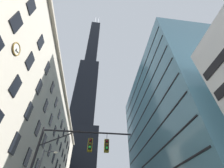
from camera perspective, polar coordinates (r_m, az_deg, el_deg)
The scene contains 4 objects.
station_building at distance 42.14m, azimuth -32.35°, elevation -19.73°, with size 16.72×65.11×27.60m.
dark_skyscraper at distance 111.81m, azimuth -10.70°, elevation -8.98°, with size 23.20×23.20×209.88m.
glass_office_midrise at distance 45.41m, azimuth 22.36°, elevation -15.50°, with size 16.14×40.96×40.02m.
traffic_signal_mast at distance 13.69m, azimuth -14.06°, elevation -24.72°, with size 7.93×0.63×7.72m.
Camera 1 is at (-2.25, -10.19, 1.78)m, focal length 24.17 mm.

